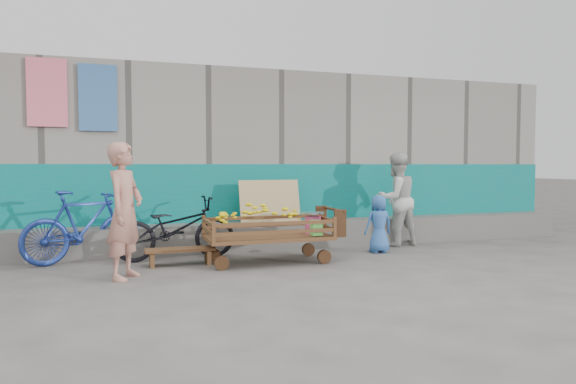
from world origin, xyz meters
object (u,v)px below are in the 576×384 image
object	(u,v)px
banana_cart	(266,224)
bicycle_blue	(84,226)
vendor_man	(125,211)
child	(379,224)
woman	(396,199)
bench	(180,253)
bicycle_dark	(175,228)

from	to	relation	value
banana_cart	bicycle_blue	bearing A→B (deg)	160.96
vendor_man	child	xyz separation A→B (m)	(3.83, 0.72, -0.37)
woman	child	distance (m)	0.89
bench	woman	world-z (taller)	woman
woman	child	bearing A→B (deg)	32.21
bench	woman	distance (m)	3.82
bicycle_blue	bicycle_dark	bearing A→B (deg)	-120.72
woman	child	xyz separation A→B (m)	(-0.62, -0.54, -0.34)
banana_cart	bicycle_dark	distance (m)	1.36
child	bicycle_blue	distance (m)	4.41
banana_cart	bicycle_blue	size ratio (longest dim) A/B	1.12
banana_cart	bicycle_blue	xyz separation A→B (m)	(-2.45, 0.84, -0.04)
vendor_man	woman	size ratio (longest dim) A/B	1.03
banana_cart	bicycle_blue	distance (m)	2.59
bicycle_dark	vendor_man	bearing A→B (deg)	142.97
bicycle_dark	banana_cart	bearing A→B (deg)	-122.69
vendor_man	bicycle_dark	bearing A→B (deg)	-5.70
bicycle_dark	bicycle_blue	xyz separation A→B (m)	(-1.26, 0.20, 0.05)
vendor_man	bench	bearing A→B (deg)	-21.29
bench	bicycle_dark	size ratio (longest dim) A/B	0.54
bench	bicycle_dark	bearing A→B (deg)	92.28
bench	vendor_man	bearing A→B (deg)	-138.35
banana_cart	woman	xyz separation A→B (m)	(2.55, 0.81, 0.25)
bench	bicycle_blue	xyz separation A→B (m)	(-1.27, 0.65, 0.34)
banana_cart	bench	world-z (taller)	banana_cart
banana_cart	bicycle_dark	world-z (taller)	bicycle_dark
woman	bicycle_blue	size ratio (longest dim) A/B	0.94
vendor_man	bicycle_dark	size ratio (longest dim) A/B	0.94
child	bicycle_dark	xyz separation A→B (m)	(-3.12, 0.38, 0.00)
banana_cart	child	world-z (taller)	child
bench	bicycle_dark	world-z (taller)	bicycle_dark
bicycle_dark	bicycle_blue	size ratio (longest dim) A/B	1.03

